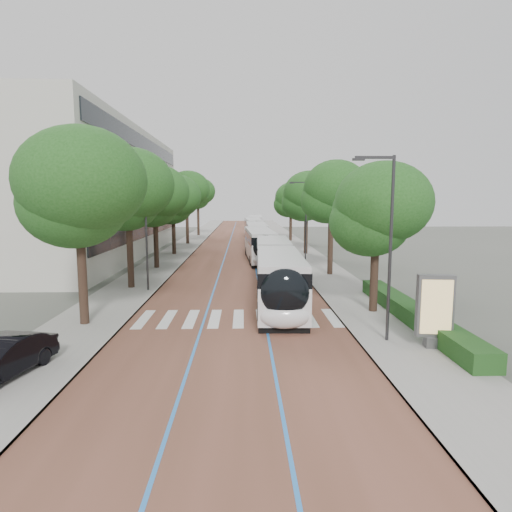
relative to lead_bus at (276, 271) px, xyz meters
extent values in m
plane|color=#51544C|center=(-2.64, -6.64, -1.63)|extent=(160.00, 160.00, 0.00)
cube|color=brown|center=(-2.64, 33.36, -1.62)|extent=(11.00, 140.00, 0.02)
cube|color=#999590|center=(-10.14, 33.36, -1.57)|extent=(4.00, 140.00, 0.12)
cube|color=#999590|center=(4.86, 33.36, -1.57)|extent=(4.00, 140.00, 0.12)
cube|color=gray|center=(-8.24, 33.36, -1.57)|extent=(0.20, 140.00, 0.14)
cube|color=gray|center=(2.96, 33.36, -1.57)|extent=(0.20, 140.00, 0.14)
cube|color=silver|center=(-7.44, -5.64, -1.60)|extent=(0.55, 3.60, 0.01)
cube|color=silver|center=(-6.19, -5.64, -1.60)|extent=(0.55, 3.60, 0.01)
cube|color=silver|center=(-4.94, -5.64, -1.60)|extent=(0.55, 3.60, 0.01)
cube|color=silver|center=(-3.69, -5.64, -1.60)|extent=(0.55, 3.60, 0.01)
cube|color=silver|center=(-2.44, -5.64, -1.60)|extent=(0.55, 3.60, 0.01)
cube|color=silver|center=(-1.19, -5.64, -1.60)|extent=(0.55, 3.60, 0.01)
cube|color=silver|center=(0.06, -5.64, -1.60)|extent=(0.55, 3.60, 0.01)
cube|color=silver|center=(1.31, -5.64, -1.60)|extent=(0.55, 3.60, 0.01)
cube|color=silver|center=(2.56, -5.64, -1.60)|extent=(0.55, 3.60, 0.01)
cube|color=blue|center=(-4.24, 33.36, -1.60)|extent=(0.12, 126.00, 0.01)
cube|color=blue|center=(-1.04, 33.36, -1.60)|extent=(0.12, 126.00, 0.01)
cube|color=#BBB9AD|center=(-22.14, 21.36, 5.37)|extent=(18.00, 40.00, 14.00)
cube|color=black|center=(-13.09, 21.36, 1.37)|extent=(0.12, 38.00, 1.60)
cube|color=black|center=(-13.09, 21.36, 4.57)|extent=(0.12, 38.00, 1.60)
cube|color=black|center=(-13.09, 21.36, 7.77)|extent=(0.12, 38.00, 1.60)
cube|color=black|center=(-13.09, 21.36, 10.77)|extent=(0.12, 38.00, 1.60)
cube|color=#183F15|center=(6.46, -6.64, -1.11)|extent=(1.20, 14.00, 0.80)
cylinder|color=#2E2D30|center=(4.16, -9.64, 2.49)|extent=(0.14, 0.14, 8.00)
cube|color=#2E2D30|center=(3.36, -9.64, 6.39)|extent=(1.70, 0.12, 0.12)
cube|color=#2E2D30|center=(2.66, -9.64, 6.31)|extent=(0.50, 0.20, 0.10)
cylinder|color=#2E2D30|center=(4.16, 15.36, 2.49)|extent=(0.14, 0.14, 8.00)
cube|color=#2E2D30|center=(3.36, 15.36, 6.39)|extent=(1.70, 0.12, 0.12)
cube|color=#2E2D30|center=(2.66, 15.36, 6.31)|extent=(0.50, 0.20, 0.10)
cylinder|color=#2E2D30|center=(-8.74, 1.36, 2.49)|extent=(0.14, 0.14, 8.00)
cylinder|color=black|center=(-10.14, -6.64, 0.71)|extent=(0.44, 0.44, 4.67)
ellipsoid|color=#1C4B18|center=(-10.14, -6.64, 4.95)|extent=(6.08, 6.08, 5.17)
cylinder|color=black|center=(-10.14, 2.36, 0.76)|extent=(0.44, 0.44, 4.77)
ellipsoid|color=#1C4B18|center=(-10.14, 2.36, 5.09)|extent=(5.90, 5.90, 5.01)
cylinder|color=black|center=(-10.14, 11.36, 0.63)|extent=(0.44, 0.44, 4.51)
ellipsoid|color=#1C4B18|center=(-10.14, 11.36, 4.73)|extent=(5.72, 5.72, 4.86)
cylinder|color=black|center=(-10.14, 21.36, 0.54)|extent=(0.44, 0.44, 4.33)
ellipsoid|color=#1C4B18|center=(-10.14, 21.36, 4.47)|extent=(5.85, 5.85, 4.98)
cylinder|color=black|center=(-10.14, 33.36, 0.94)|extent=(0.44, 0.44, 5.14)
ellipsoid|color=#1C4B18|center=(-10.14, 33.36, 5.61)|extent=(5.96, 5.96, 5.07)
cylinder|color=black|center=(-10.14, 48.36, 0.92)|extent=(0.44, 0.44, 5.11)
ellipsoid|color=#1C4B18|center=(-10.14, 48.36, 5.57)|extent=(5.58, 5.58, 4.75)
cylinder|color=black|center=(5.06, -4.64, 0.34)|extent=(0.44, 0.44, 3.93)
ellipsoid|color=#1C4B18|center=(5.06, -4.64, 3.91)|extent=(5.19, 5.19, 4.41)
cylinder|color=black|center=(5.06, 7.36, 0.75)|extent=(0.44, 0.44, 4.76)
ellipsoid|color=#1C4B18|center=(5.06, 7.36, 5.07)|extent=(5.20, 5.20, 4.42)
cylinder|color=black|center=(5.06, 21.36, 0.67)|extent=(0.44, 0.44, 4.59)
ellipsoid|color=#1C4B18|center=(5.06, 21.36, 4.84)|extent=(5.95, 5.95, 5.06)
cylinder|color=black|center=(5.06, 37.36, 0.54)|extent=(0.44, 0.44, 4.33)
ellipsoid|color=#1C4B18|center=(5.06, 37.36, 4.48)|extent=(5.44, 5.44, 4.62)
cylinder|color=black|center=(0.04, 1.30, 0.15)|extent=(2.33, 0.97, 2.30)
cube|color=silver|center=(-0.12, -3.83, -0.37)|extent=(2.79, 9.43, 1.82)
cube|color=black|center=(-0.12, -3.83, 0.77)|extent=(2.82, 9.25, 0.97)
cube|color=silver|center=(-0.12, -3.83, 1.42)|extent=(2.73, 9.24, 0.31)
cube|color=black|center=(-0.12, -3.83, -1.45)|extent=(2.73, 9.06, 0.35)
cube|color=silver|center=(0.17, 5.62, -0.37)|extent=(2.74, 7.81, 1.82)
cube|color=black|center=(0.17, 5.62, 0.77)|extent=(2.77, 7.66, 0.97)
cube|color=silver|center=(0.17, 5.62, 1.42)|extent=(2.68, 7.66, 0.31)
cube|color=black|center=(0.17, 5.62, -1.45)|extent=(2.68, 7.50, 0.35)
ellipsoid|color=black|center=(-0.26, -8.36, 0.38)|extent=(2.38, 1.17, 2.28)
ellipsoid|color=silver|center=(-0.26, -8.41, -0.76)|extent=(2.38, 1.07, 1.14)
cylinder|color=black|center=(-1.32, -6.07, -1.13)|extent=(0.33, 1.01, 1.00)
cylinder|color=black|center=(0.94, -6.14, -1.13)|extent=(0.33, 1.01, 1.00)
cylinder|color=black|center=(-0.90, 7.32, -1.13)|extent=(0.33, 1.01, 1.00)
cylinder|color=black|center=(1.35, 7.25, -1.13)|extent=(0.33, 1.01, 1.00)
cylinder|color=black|center=(-1.15, -0.72, -1.13)|extent=(0.33, 1.01, 1.00)
cylinder|color=black|center=(1.11, -0.78, -1.13)|extent=(0.33, 1.01, 1.00)
cube|color=silver|center=(-0.46, 16.67, -0.37)|extent=(3.07, 12.11, 1.82)
cube|color=black|center=(-0.46, 16.67, 0.77)|extent=(3.10, 11.87, 0.97)
cube|color=silver|center=(-0.46, 16.67, 1.42)|extent=(3.01, 11.86, 0.31)
cube|color=black|center=(-0.46, 16.67, -1.45)|extent=(3.00, 11.62, 0.35)
ellipsoid|color=black|center=(-0.18, 10.82, 0.38)|extent=(2.40, 1.21, 2.28)
ellipsoid|color=silver|center=(-0.18, 10.77, -0.76)|extent=(2.40, 1.11, 1.14)
cylinder|color=black|center=(-1.42, 13.02, -1.13)|extent=(0.35, 1.01, 1.00)
cylinder|color=black|center=(0.84, 13.12, -1.13)|extent=(0.35, 1.01, 1.00)
cylinder|color=black|center=(-1.78, 20.41, -1.13)|extent=(0.35, 1.01, 1.00)
cylinder|color=black|center=(0.48, 20.52, -1.13)|extent=(0.35, 1.01, 1.00)
cube|color=silver|center=(-0.42, 28.68, -0.37)|extent=(2.67, 12.03, 1.82)
cube|color=black|center=(-0.42, 28.68, 0.77)|extent=(2.70, 11.79, 0.97)
cube|color=silver|center=(-0.42, 28.68, 1.42)|extent=(2.61, 11.79, 0.31)
cube|color=black|center=(-0.42, 28.68, -1.45)|extent=(2.61, 11.55, 0.35)
ellipsoid|color=black|center=(-0.34, 22.83, 0.38)|extent=(2.36, 1.13, 2.28)
ellipsoid|color=silver|center=(-0.34, 22.78, -0.76)|extent=(2.36, 1.03, 1.14)
cylinder|color=black|center=(-1.50, 25.06, -1.13)|extent=(0.31, 1.00, 1.00)
cylinder|color=black|center=(0.76, 25.09, -1.13)|extent=(0.31, 1.00, 1.00)
cylinder|color=black|center=(-1.61, 32.46, -1.13)|extent=(0.31, 1.00, 1.00)
cylinder|color=black|center=(0.65, 32.49, -1.13)|extent=(0.31, 1.00, 1.00)
cube|color=silver|center=(-0.46, 42.42, -0.37)|extent=(3.09, 12.11, 1.82)
cube|color=black|center=(-0.46, 42.42, 0.77)|extent=(3.12, 11.87, 0.97)
cube|color=silver|center=(-0.46, 42.42, 1.42)|extent=(3.03, 11.87, 0.31)
cube|color=black|center=(-0.46, 42.42, -1.45)|extent=(3.02, 11.63, 0.35)
ellipsoid|color=black|center=(-0.17, 36.57, 0.38)|extent=(2.40, 1.22, 2.28)
ellipsoid|color=silver|center=(-0.16, 36.52, -0.76)|extent=(2.40, 1.12, 1.14)
cylinder|color=black|center=(-1.41, 38.77, -1.13)|extent=(0.35, 1.01, 1.00)
cylinder|color=black|center=(0.85, 38.88, -1.13)|extent=(0.35, 1.01, 1.00)
cylinder|color=black|center=(-1.78, 46.16, -1.13)|extent=(0.35, 1.01, 1.00)
cylinder|color=black|center=(0.48, 46.27, -1.13)|extent=(0.35, 1.01, 1.00)
cube|color=silver|center=(0.20, 55.18, -0.37)|extent=(2.97, 12.09, 1.82)
cube|color=black|center=(0.20, 55.18, 0.77)|extent=(3.00, 11.85, 0.97)
cube|color=silver|center=(0.20, 55.18, 1.42)|extent=(2.91, 11.85, 0.31)
cube|color=black|center=(0.20, 55.18, -1.45)|extent=(2.90, 11.61, 0.35)
ellipsoid|color=black|center=(-0.02, 49.33, 0.38)|extent=(2.39, 1.19, 2.28)
ellipsoid|color=silver|center=(-0.03, 49.28, -0.76)|extent=(2.39, 1.09, 1.14)
cylinder|color=black|center=(-1.07, 51.63, -1.13)|extent=(0.34, 1.01, 1.00)
cylinder|color=black|center=(1.19, 51.54, -1.13)|extent=(0.34, 1.01, 1.00)
cylinder|color=black|center=(-0.78, 59.02, -1.13)|extent=(0.34, 1.01, 1.00)
cylinder|color=black|center=(1.48, 58.93, -1.13)|extent=(0.34, 1.01, 1.00)
cube|color=#59595B|center=(5.79, -10.60, -1.28)|extent=(0.74, 0.64, 0.46)
cube|color=#59595B|center=(5.79, -10.60, 0.26)|extent=(1.52, 0.57, 2.62)
cube|color=tan|center=(5.77, -10.81, 0.26)|extent=(1.25, 0.17, 2.28)
imported|color=black|center=(-10.57, -13.23, -0.81)|extent=(2.40, 4.44, 1.39)
camera|label=1|loc=(-2.17, -27.71, 4.62)|focal=30.00mm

